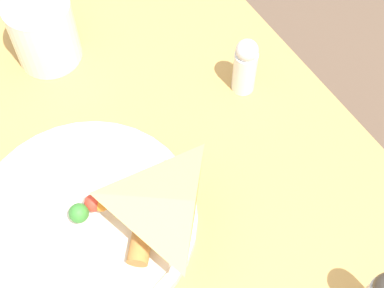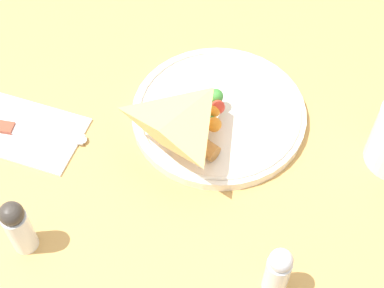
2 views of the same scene
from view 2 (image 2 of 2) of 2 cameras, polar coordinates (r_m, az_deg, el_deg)
name	(u,v)px [view 2 (image 2 of 2)]	position (r m, az deg, el deg)	size (l,w,h in m)	color
dining_table	(143,174)	(0.97, -4.80, -2.96)	(1.18, 0.66, 0.73)	tan
plate_pizza	(217,114)	(0.88, 2.48, 2.96)	(0.26, 0.26, 0.05)	silver
napkin_folded	(28,133)	(0.90, -15.60, 1.06)	(0.19, 0.15, 0.00)	silver
butter_knife	(22,130)	(0.90, -16.15, 1.31)	(0.18, 0.05, 0.01)	#99422D
salt_shaker	(278,271)	(0.72, 8.35, -12.11)	(0.03, 0.03, 0.09)	white
pepper_shaker	(18,226)	(0.77, -16.49, -7.65)	(0.03, 0.03, 0.10)	white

